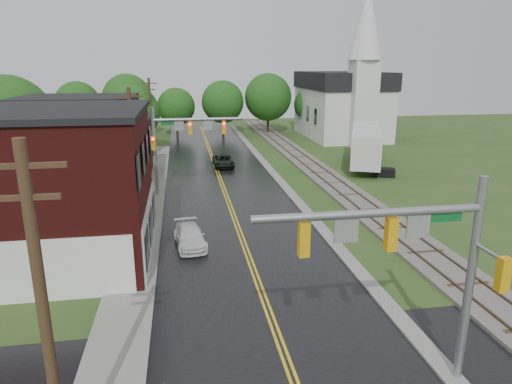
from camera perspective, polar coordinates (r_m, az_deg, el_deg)
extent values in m
cube|color=black|center=(41.63, -4.32, 1.07)|extent=(10.00, 90.00, 0.02)
cube|color=gray|center=(47.18, 1.68, 2.85)|extent=(0.80, 70.00, 0.12)
cube|color=gray|center=(36.78, -13.27, -1.29)|extent=(2.40, 50.00, 0.12)
cube|color=#4A110F|center=(27.50, -28.27, 0.15)|extent=(14.00, 10.00, 8.00)
cube|color=silver|center=(26.77, -13.14, -4.33)|extent=(0.10, 9.50, 3.00)
cube|color=tan|center=(37.64, -20.79, 3.51)|extent=(8.00, 7.00, 6.40)
cube|color=#3F0F0C|center=(46.36, -17.40, 4.69)|extent=(7.00, 6.00, 4.40)
cube|color=silver|center=(69.59, 10.52, 9.68)|extent=(10.00, 16.00, 7.00)
cube|color=black|center=(69.27, 10.72, 13.55)|extent=(10.40, 16.40, 2.40)
cube|color=silver|center=(61.97, 13.13, 10.69)|extent=(3.20, 3.20, 11.00)
cone|color=silver|center=(61.97, 13.73, 19.92)|extent=(4.40, 4.40, 9.00)
cube|color=#59544C|center=(48.23, 7.06, 3.15)|extent=(3.20, 80.00, 0.20)
cube|color=#4C3828|center=(48.01, 6.24, 3.29)|extent=(0.10, 80.00, 0.12)
cube|color=#4C3828|center=(48.41, 7.88, 3.33)|extent=(0.10, 80.00, 0.12)
cylinder|color=gray|center=(16.63, 25.13, -10.34)|extent=(0.28, 0.28, 7.20)
cylinder|color=gray|center=(13.98, 14.08, -2.63)|extent=(7.20, 0.26, 0.26)
cube|color=orange|center=(14.50, 16.52, -5.07)|extent=(0.32, 0.30, 1.05)
cube|color=orange|center=(13.57, 5.99, -5.94)|extent=(0.32, 0.30, 1.05)
cube|color=gray|center=(14.83, 19.60, -4.07)|extent=(0.75, 0.06, 0.75)
cube|color=gray|center=(13.88, 11.20, -4.77)|extent=(0.75, 0.06, 0.75)
cube|color=#0C5926|center=(15.10, 22.09, -2.96)|extent=(1.40, 0.04, 0.30)
cylinder|color=gray|center=(37.84, -12.52, 4.84)|extent=(0.28, 0.28, 7.20)
cylinder|color=gray|center=(37.42, -7.18, 9.01)|extent=(7.20, 0.26, 0.26)
cube|color=orange|center=(37.48, -8.25, 7.90)|extent=(0.32, 0.30, 1.05)
cube|color=orange|center=(37.64, -4.05, 8.05)|extent=(0.32, 0.30, 1.05)
cube|color=gray|center=(37.45, -9.60, 8.14)|extent=(0.75, 0.06, 0.75)
cube|color=gray|center=(37.51, -6.04, 8.29)|extent=(0.75, 0.06, 0.75)
cube|color=#0C5926|center=(37.43, -10.73, 8.47)|extent=(1.40, 0.04, 0.30)
sphere|color=#FF0C0C|center=(37.26, -8.27, 8.37)|extent=(0.20, 0.20, 0.20)
cylinder|color=#382616|center=(12.24, -24.81, -15.14)|extent=(0.28, 0.28, 9.00)
cube|color=#382616|center=(10.88, -27.14, 2.93)|extent=(1.80, 0.12, 0.12)
cube|color=#382616|center=(11.04, -26.69, -0.61)|extent=(1.40, 0.12, 0.12)
cylinder|color=#382616|center=(32.87, -15.11, 4.67)|extent=(0.28, 0.28, 9.00)
cube|color=#382616|center=(32.39, -15.61, 11.45)|extent=(1.80, 0.12, 0.12)
cube|color=#382616|center=(32.44, -15.52, 10.22)|extent=(1.40, 0.12, 0.12)
cylinder|color=#382616|center=(54.58, -13.00, 9.01)|extent=(0.28, 0.28, 9.00)
cube|color=#382616|center=(54.29, -13.25, 13.10)|extent=(1.80, 0.12, 0.12)
cube|color=#382616|center=(54.32, -13.21, 12.36)|extent=(1.40, 0.12, 0.12)
cylinder|color=black|center=(45.44, -27.87, 2.73)|extent=(0.36, 0.36, 3.42)
sphere|color=#1A4A15|center=(44.82, -28.56, 7.94)|extent=(7.60, 7.60, 7.60)
sphere|color=#1A4A15|center=(44.33, -27.87, 7.09)|extent=(5.32, 5.32, 5.32)
cylinder|color=black|center=(52.05, -20.98, 4.55)|extent=(0.36, 0.36, 2.70)
sphere|color=#1A4A15|center=(51.57, -21.34, 8.14)|extent=(6.00, 6.00, 6.00)
sphere|color=#1A4A15|center=(51.13, -20.70, 7.55)|extent=(4.20, 4.20, 4.20)
cylinder|color=black|center=(57.14, -14.91, 6.07)|extent=(0.36, 0.36, 2.88)
sphere|color=#1A4A15|center=(56.69, -15.16, 9.57)|extent=(6.40, 6.40, 6.40)
sphere|color=#1A4A15|center=(56.29, -14.54, 9.00)|extent=(4.48, 4.48, 4.48)
imported|color=black|center=(48.25, -4.13, 3.85)|extent=(2.07, 4.42, 1.23)
imported|color=white|center=(27.51, -8.28, -5.56)|extent=(2.09, 4.20, 1.17)
cube|color=black|center=(45.76, 15.66, 2.38)|extent=(2.39, 1.89, 0.80)
cylinder|color=gray|center=(52.99, 12.05, 4.38)|extent=(0.16, 0.16, 0.80)
cube|color=silver|center=(49.70, 13.52, 5.92)|extent=(7.39, 13.00, 3.22)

